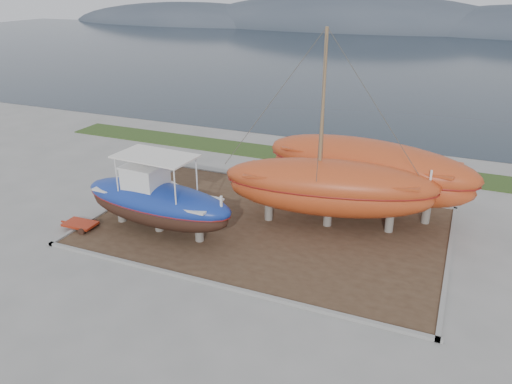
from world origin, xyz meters
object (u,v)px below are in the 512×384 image
at_px(white_dinghy, 161,191).
at_px(orange_sailboat, 333,134).
at_px(orange_bare_hull, 366,176).
at_px(red_trailer, 81,226).
at_px(blue_caique, 157,194).

bearing_deg(white_dinghy, orange_sailboat, 22.47).
xyz_separation_m(orange_sailboat, orange_bare_hull, (1.35, 2.85, -3.08)).
xyz_separation_m(white_dinghy, red_trailer, (-1.95, -4.73, -0.51)).
bearing_deg(red_trailer, white_dinghy, 66.32).
distance_m(orange_sailboat, red_trailer, 13.96).
height_order(blue_caique, orange_bare_hull, blue_caique).
bearing_deg(blue_caique, orange_sailboat, 30.41).
relative_size(blue_caique, orange_sailboat, 0.78).
bearing_deg(orange_sailboat, red_trailer, -165.93).
xyz_separation_m(blue_caique, white_dinghy, (-2.03, 3.32, -1.44)).
xyz_separation_m(orange_bare_hull, red_trailer, (-13.23, -8.27, -1.85)).
height_order(blue_caique, red_trailer, blue_caique).
height_order(blue_caique, orange_sailboat, orange_sailboat).
xyz_separation_m(blue_caique, red_trailer, (-3.98, -1.40, -1.95)).
bearing_deg(orange_bare_hull, blue_caique, -135.18).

